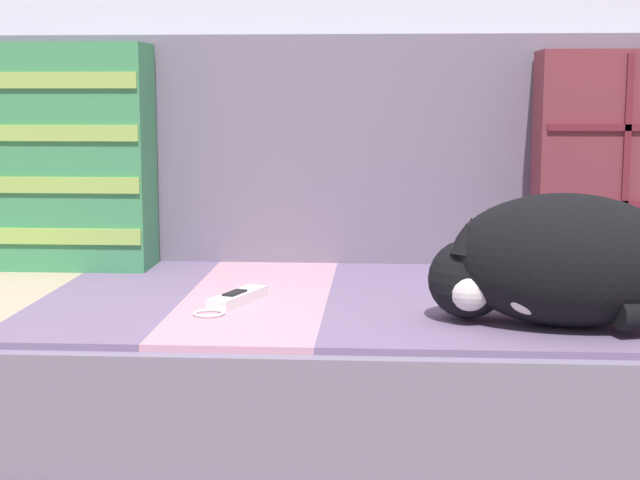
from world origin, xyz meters
name	(u,v)px	position (x,y,z in m)	size (l,w,h in m)	color
couch	(330,395)	(0.00, 0.13, 0.18)	(2.03, 0.84, 0.37)	#3D3838
sofa_backrest	(339,149)	(0.00, 0.48, 0.59)	(1.99, 0.14, 0.45)	slate
throw_pillow_striped	(57,157)	(-0.54, 0.33, 0.58)	(0.36, 0.14, 0.43)	#3D8956
sleeping_cat	(553,264)	(0.34, -0.10, 0.46)	(0.41, 0.26, 0.20)	black
game_remote_far	(236,299)	(-0.15, 0.01, 0.38)	(0.11, 0.19, 0.02)	white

